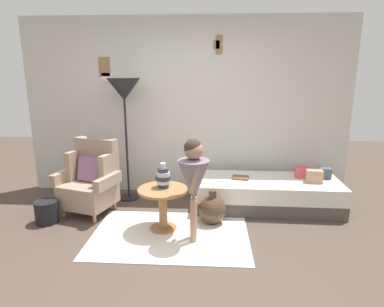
# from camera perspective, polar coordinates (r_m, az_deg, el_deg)

# --- Properties ---
(ground_plane) EXTENTS (12.00, 12.00, 0.00)m
(ground_plane) POSITION_cam_1_polar(r_m,az_deg,el_deg) (3.49, -3.57, -17.55)
(ground_plane) COLOR #4C3D33
(gallery_wall) EXTENTS (4.80, 0.12, 2.60)m
(gallery_wall) POSITION_cam_1_polar(r_m,az_deg,el_deg) (4.94, -1.06, 7.95)
(gallery_wall) COLOR beige
(gallery_wall) RESTS_ON ground
(rug) EXTENTS (1.78, 1.21, 0.01)m
(rug) POSITION_cam_1_polar(r_m,az_deg,el_deg) (3.89, -3.80, -13.92)
(rug) COLOR silver
(rug) RESTS_ON ground
(armchair) EXTENTS (0.86, 0.74, 0.97)m
(armchair) POSITION_cam_1_polar(r_m,az_deg,el_deg) (4.54, -17.14, -4.41)
(armchair) COLOR tan
(armchair) RESTS_ON ground
(daybed) EXTENTS (1.92, 0.84, 0.40)m
(daybed) POSITION_cam_1_polar(r_m,az_deg,el_deg) (4.66, 13.03, -6.77)
(daybed) COLOR #4C4742
(daybed) RESTS_ON ground
(pillow_head) EXTENTS (0.19, 0.15, 0.15)m
(pillow_head) POSITION_cam_1_polar(r_m,az_deg,el_deg) (4.87, 22.01, -3.17)
(pillow_head) COLOR #474C56
(pillow_head) RESTS_ON daybed
(pillow_mid) EXTENTS (0.22, 0.14, 0.17)m
(pillow_mid) POSITION_cam_1_polar(r_m,az_deg,el_deg) (4.64, 20.49, -3.73)
(pillow_mid) COLOR tan
(pillow_mid) RESTS_ON daybed
(pillow_back) EXTENTS (0.20, 0.14, 0.15)m
(pillow_back) POSITION_cam_1_polar(r_m,az_deg,el_deg) (4.78, 18.63, -3.12)
(pillow_back) COLOR #D64C56
(pillow_back) RESTS_ON daybed
(side_table) EXTENTS (0.58, 0.58, 0.51)m
(side_table) POSITION_cam_1_polar(r_m,az_deg,el_deg) (3.88, -5.08, -8.06)
(side_table) COLOR #9E7042
(side_table) RESTS_ON ground
(vase_striped) EXTENTS (0.18, 0.18, 0.29)m
(vase_striped) POSITION_cam_1_polar(r_m,az_deg,el_deg) (3.84, -5.04, -4.12)
(vase_striped) COLOR #2D384C
(vase_striped) RESTS_ON side_table
(floor_lamp) EXTENTS (0.46, 0.46, 1.74)m
(floor_lamp) POSITION_cam_1_polar(r_m,az_deg,el_deg) (4.67, -11.73, 10.20)
(floor_lamp) COLOR black
(floor_lamp) RESTS_ON ground
(person_child) EXTENTS (0.34, 0.34, 1.15)m
(person_child) POSITION_cam_1_polar(r_m,az_deg,el_deg) (3.50, 0.30, -4.09)
(person_child) COLOR #A37A60
(person_child) RESTS_ON ground
(book_on_daybed) EXTENTS (0.25, 0.20, 0.03)m
(book_on_daybed) POSITION_cam_1_polar(r_m,az_deg,el_deg) (4.56, 8.41, -4.16)
(book_on_daybed) COLOR brown
(book_on_daybed) RESTS_ON daybed
(demijohn_near) EXTENTS (0.34, 0.34, 0.43)m
(demijohn_near) POSITION_cam_1_polar(r_m,az_deg,el_deg) (4.10, 3.55, -9.71)
(demijohn_near) COLOR #473323
(demijohn_near) RESTS_ON ground
(magazine_basket) EXTENTS (0.28, 0.28, 0.28)m
(magazine_basket) POSITION_cam_1_polar(r_m,az_deg,el_deg) (4.50, -23.93, -9.24)
(magazine_basket) COLOR black
(magazine_basket) RESTS_ON ground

